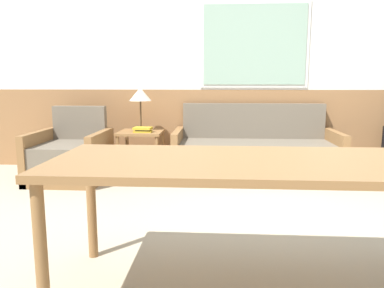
% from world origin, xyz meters
% --- Properties ---
extents(ground_plane, '(16.00, 16.00, 0.00)m').
position_xyz_m(ground_plane, '(0.00, 0.00, 0.00)').
color(ground_plane, '#B2A58C').
extents(wall_back, '(7.20, 0.09, 2.70)m').
position_xyz_m(wall_back, '(0.00, 2.63, 1.36)').
color(wall_back, '#996B42').
rests_on(wall_back, ground_plane).
extents(couch, '(1.96, 0.81, 0.88)m').
position_xyz_m(couch, '(0.05, 2.17, 0.27)').
color(couch, olive).
rests_on(couch, ground_plane).
extents(armchair, '(0.82, 0.85, 0.85)m').
position_xyz_m(armchair, '(-2.14, 1.87, 0.26)').
color(armchair, olive).
rests_on(armchair, ground_plane).
extents(side_table, '(0.53, 0.53, 0.55)m').
position_xyz_m(side_table, '(-1.36, 2.19, 0.45)').
color(side_table, olive).
rests_on(side_table, ground_plane).
extents(table_lamp, '(0.28, 0.28, 0.53)m').
position_xyz_m(table_lamp, '(-1.37, 2.29, 0.98)').
color(table_lamp, '#4C3823').
rests_on(table_lamp, side_table).
extents(book_stack, '(0.23, 0.17, 0.06)m').
position_xyz_m(book_stack, '(-1.32, 2.10, 0.58)').
color(book_stack, gold).
rests_on(book_stack, side_table).
extents(dining_table, '(2.08, 0.83, 0.75)m').
position_xyz_m(dining_table, '(-0.25, -0.41, 0.68)').
color(dining_table, olive).
rests_on(dining_table, ground_plane).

